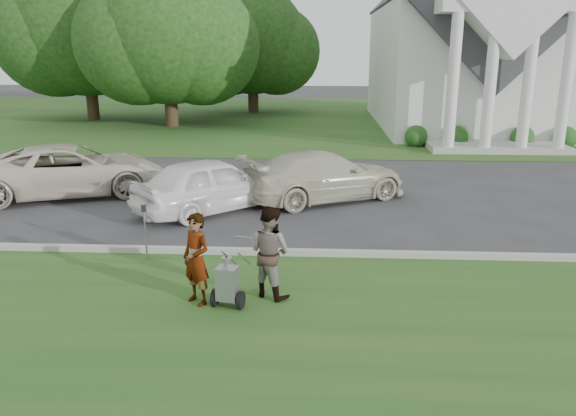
# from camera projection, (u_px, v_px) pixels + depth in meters

# --- Properties ---
(ground) EXTENTS (120.00, 120.00, 0.00)m
(ground) POSITION_uv_depth(u_px,v_px,m) (279.00, 264.00, 12.24)
(ground) COLOR #333335
(ground) RESTS_ON ground
(grass_strip) EXTENTS (80.00, 7.00, 0.01)m
(grass_strip) POSITION_uv_depth(u_px,v_px,m) (266.00, 331.00, 9.36)
(grass_strip) COLOR #22521C
(grass_strip) RESTS_ON ground
(church_lawn) EXTENTS (80.00, 30.00, 0.01)m
(church_lawn) POSITION_uv_depth(u_px,v_px,m) (307.00, 117.00, 38.16)
(church_lawn) COLOR #22521C
(church_lawn) RESTS_ON ground
(curb) EXTENTS (80.00, 0.18, 0.15)m
(curb) POSITION_uv_depth(u_px,v_px,m) (281.00, 252.00, 12.75)
(curb) COLOR #9E9E93
(curb) RESTS_ON ground
(church) EXTENTS (9.19, 19.00, 24.10)m
(church) POSITION_uv_depth(u_px,v_px,m) (462.00, 23.00, 32.33)
(church) COLOR white
(church) RESTS_ON ground
(tree_left) EXTENTS (10.63, 8.40, 9.71)m
(tree_left) POSITION_uv_depth(u_px,v_px,m) (167.00, 38.00, 32.37)
(tree_left) COLOR #332316
(tree_left) RESTS_ON ground
(tree_far) EXTENTS (11.64, 9.20, 10.73)m
(tree_far) POSITION_uv_depth(u_px,v_px,m) (85.00, 29.00, 35.41)
(tree_far) COLOR #332316
(tree_far) RESTS_ON ground
(tree_back) EXTENTS (9.61, 7.60, 8.89)m
(tree_back) POSITION_uv_depth(u_px,v_px,m) (252.00, 45.00, 39.95)
(tree_back) COLOR #332316
(tree_back) RESTS_ON ground
(striping_cart) EXTENTS (0.67, 1.19, 1.05)m
(striping_cart) POSITION_uv_depth(u_px,v_px,m) (228.00, 284.00, 10.10)
(striping_cart) COLOR black
(striping_cart) RESTS_ON ground
(person_left) EXTENTS (0.74, 0.71, 1.71)m
(person_left) POSITION_uv_depth(u_px,v_px,m) (196.00, 260.00, 10.15)
(person_left) COLOR #999999
(person_left) RESTS_ON ground
(person_right) EXTENTS (1.08, 1.02, 1.76)m
(person_right) POSITION_uv_depth(u_px,v_px,m) (270.00, 252.00, 10.46)
(person_right) COLOR #999999
(person_right) RESTS_ON ground
(parking_meter_near) EXTENTS (0.09, 0.08, 1.30)m
(parking_meter_near) POSITION_uv_depth(u_px,v_px,m) (145.00, 225.00, 12.30)
(parking_meter_near) COLOR #94969C
(parking_meter_near) RESTS_ON ground
(car_a) EXTENTS (6.37, 4.57, 1.61)m
(car_a) POSITION_uv_depth(u_px,v_px,m) (71.00, 170.00, 17.84)
(car_a) COLOR beige
(car_a) RESTS_ON ground
(car_b) EXTENTS (4.68, 4.49, 1.58)m
(car_b) POSITION_uv_depth(u_px,v_px,m) (213.00, 184.00, 16.07)
(car_b) COLOR white
(car_b) RESTS_ON ground
(car_c) EXTENTS (5.57, 4.33, 1.51)m
(car_c) POSITION_uv_depth(u_px,v_px,m) (325.00, 176.00, 17.28)
(car_c) COLOR beige
(car_c) RESTS_ON ground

